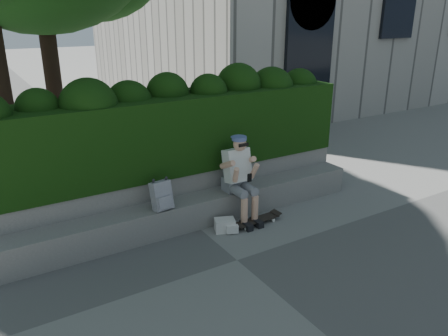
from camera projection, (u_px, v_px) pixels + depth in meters
ground at (237, 260)px, 5.92m from camera, size 80.00×80.00×0.00m
bench_ledge at (194, 211)px, 6.85m from camera, size 6.00×0.45×0.45m
planter_wall at (180, 192)px, 7.18m from camera, size 6.00×0.50×0.75m
hedge at (172, 132)px, 7.03m from camera, size 6.00×1.00×1.20m
person at (239, 175)px, 6.88m from camera, size 0.40×0.76×1.38m
skateboard at (257, 220)px, 6.91m from camera, size 0.78×0.22×0.08m
backpack_plaid at (162, 195)px, 6.34m from camera, size 0.31×0.19×0.42m
backpack_ground at (225, 225)px, 6.68m from camera, size 0.36×0.31×0.20m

